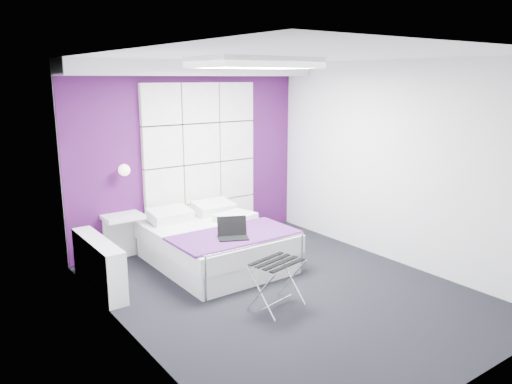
% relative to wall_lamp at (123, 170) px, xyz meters
% --- Properties ---
extents(floor, '(4.40, 4.40, 0.00)m').
position_rel_wall_lamp_xyz_m(floor, '(1.05, -2.06, -1.22)').
color(floor, black).
rests_on(floor, ground).
extents(ceiling, '(4.40, 4.40, 0.00)m').
position_rel_wall_lamp_xyz_m(ceiling, '(1.05, -2.06, 1.38)').
color(ceiling, white).
rests_on(ceiling, wall_back).
extents(wall_back, '(3.60, 0.00, 3.60)m').
position_rel_wall_lamp_xyz_m(wall_back, '(1.05, 0.14, 0.08)').
color(wall_back, white).
rests_on(wall_back, floor).
extents(wall_left, '(0.00, 4.40, 4.40)m').
position_rel_wall_lamp_xyz_m(wall_left, '(-0.75, -2.06, 0.08)').
color(wall_left, white).
rests_on(wall_left, floor).
extents(wall_right, '(0.00, 4.40, 4.40)m').
position_rel_wall_lamp_xyz_m(wall_right, '(2.85, -2.06, 0.08)').
color(wall_right, white).
rests_on(wall_right, floor).
extents(accent_wall, '(3.58, 0.02, 2.58)m').
position_rel_wall_lamp_xyz_m(accent_wall, '(1.05, 0.13, 0.08)').
color(accent_wall, '#441049').
rests_on(accent_wall, wall_back).
extents(soffit, '(3.58, 0.50, 0.20)m').
position_rel_wall_lamp_xyz_m(soffit, '(1.05, -0.11, 1.28)').
color(soffit, white).
rests_on(soffit, wall_back).
extents(headboard, '(1.80, 0.08, 2.30)m').
position_rel_wall_lamp_xyz_m(headboard, '(1.20, 0.08, -0.05)').
color(headboard, silver).
rests_on(headboard, wall_back).
extents(skylight, '(1.36, 0.86, 0.12)m').
position_rel_wall_lamp_xyz_m(skylight, '(1.05, -1.46, 1.33)').
color(skylight, white).
rests_on(skylight, ceiling).
extents(wall_lamp, '(0.15, 0.15, 0.15)m').
position_rel_wall_lamp_xyz_m(wall_lamp, '(0.00, 0.00, 0.00)').
color(wall_lamp, white).
rests_on(wall_lamp, wall_back).
extents(radiator, '(0.22, 1.20, 0.60)m').
position_rel_wall_lamp_xyz_m(radiator, '(-0.64, -0.76, -0.92)').
color(radiator, white).
rests_on(radiator, floor).
extents(bed, '(1.52, 1.83, 0.65)m').
position_rel_wall_lamp_xyz_m(bed, '(0.86, -0.84, -0.95)').
color(bed, white).
rests_on(bed, floor).
extents(nightstand, '(0.50, 0.39, 0.06)m').
position_rel_wall_lamp_xyz_m(nightstand, '(-0.06, -0.04, -0.61)').
color(nightstand, white).
rests_on(nightstand, wall_back).
extents(luggage_rack, '(0.52, 0.38, 0.51)m').
position_rel_wall_lamp_xyz_m(luggage_rack, '(0.72, -2.30, -0.96)').
color(luggage_rack, silver).
rests_on(luggage_rack, floor).
extents(laptop, '(0.35, 0.25, 0.25)m').
position_rel_wall_lamp_xyz_m(laptop, '(0.76, -1.36, -0.65)').
color(laptop, black).
rests_on(laptop, bed).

